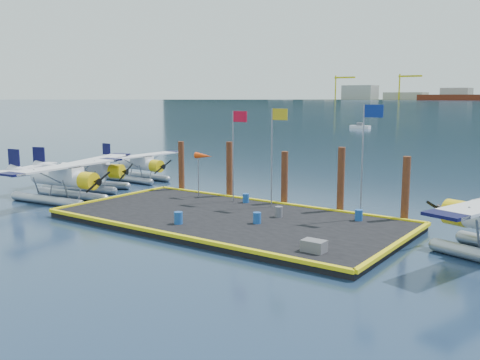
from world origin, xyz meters
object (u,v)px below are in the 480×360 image
object	(u,v)px
drum_3	(178,218)
windsock	(203,157)
seaplane_b	(90,172)
piling_4	(406,191)
flagpole_yellow	(275,142)
flagpole_blue	(366,145)
piling_2	(284,180)
drum_2	(279,212)
seaplane_c	(139,166)
piling_0	(181,168)
crate	(314,246)
piling_3	(341,182)
piling_1	(229,172)
drum_1	(257,218)
drum_4	(359,215)
flagpole_red	(236,142)
seaplane_a	(63,181)
drum_5	(246,198)

from	to	relation	value
drum_3	windsock	world-z (taller)	windsock
seaplane_b	piling_4	bearing A→B (deg)	77.84
flagpole_yellow	piling_4	xyz separation A→B (m)	(7.80, 1.60, -2.51)
flagpole_blue	piling_2	bearing A→B (deg)	165.52
drum_2	flagpole_blue	xyz separation A→B (m)	(4.30, 2.19, 3.98)
flagpole_yellow	piling_4	distance (m)	8.35
seaplane_c	seaplane_b	bearing A→B (deg)	4.57
piling_0	piling_2	xyz separation A→B (m)	(9.00, 0.00, -0.10)
crate	piling_3	bearing A→B (deg)	107.77
drum_3	piling_1	xyz separation A→B (m)	(-2.77, 8.45, 1.36)
drum_1	drum_4	xyz separation A→B (m)	(4.30, 3.90, -0.00)
seaplane_b	drum_1	bearing A→B (deg)	61.50
flagpole_yellow	piling_3	size ratio (longest dim) A/B	1.44
drum_1	drum_2	size ratio (longest dim) A/B	1.01
drum_4	flagpole_red	distance (m)	9.58
drum_1	piling_4	distance (m)	8.66
drum_2	piling_1	bearing A→B (deg)	149.33
piling_2	flagpole_red	bearing A→B (deg)	-150.20
seaplane_b	flagpole_blue	size ratio (longest dim) A/B	1.41
seaplane_a	flagpole_yellow	distance (m)	15.28
seaplane_c	drum_4	bearing A→B (deg)	80.01
crate	flagpole_yellow	size ratio (longest dim) A/B	0.17
flagpole_yellow	piling_0	distance (m)	9.67
drum_1	drum_2	xyz separation A→B (m)	(0.15, 2.05, -0.00)
piling_1	seaplane_a	bearing A→B (deg)	-142.51
piling_1	piling_4	distance (m)	12.50
drum_2	piling_4	size ratio (longest dim) A/B	0.15
seaplane_b	seaplane_c	xyz separation A→B (m)	(-0.29, 5.52, -0.10)
seaplane_b	flagpole_yellow	xyz separation A→B (m)	(16.18, 1.28, 3.08)
piling_2	seaplane_c	bearing A→B (deg)	170.80
piling_2	piling_4	size ratio (longest dim) A/B	0.95
flagpole_red	drum_2	bearing A→B (deg)	-25.06
drum_3	flagpole_red	xyz separation A→B (m)	(-1.07, 6.85, 3.66)
seaplane_b	flagpole_red	world-z (taller)	flagpole_red
piling_3	piling_4	size ratio (longest dim) A/B	1.07
windsock	piling_3	distance (m)	9.72
drum_4	piling_1	size ratio (longest dim) A/B	0.15
drum_3	windsock	size ratio (longest dim) A/B	0.22
seaplane_b	drum_3	distance (m)	15.31
crate	flagpole_blue	bearing A→B (deg)	95.04
drum_3	piling_3	size ratio (longest dim) A/B	0.16
drum_4	drum_2	bearing A→B (deg)	-155.95
piling_3	flagpole_blue	bearing A→B (deg)	-36.07
drum_5	drum_1	bearing A→B (deg)	-49.06
piling_4	drum_4	bearing A→B (deg)	-135.20
drum_4	flagpole_yellow	size ratio (longest dim) A/B	0.10
flagpole_blue	windsock	size ratio (longest dim) A/B	2.08
drum_2	piling_0	bearing A→B (deg)	160.81
drum_4	piling_2	xyz separation A→B (m)	(-6.05, 1.94, 1.19)
flagpole_red	piling_4	size ratio (longest dim) A/B	1.50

